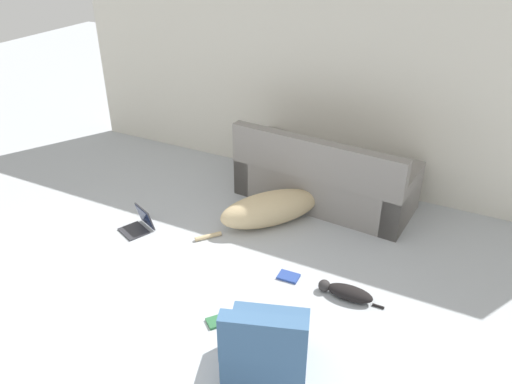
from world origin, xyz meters
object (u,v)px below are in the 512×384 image
book_blue (288,277)px  book_green (217,322)px  couch (324,180)px  laptop_open (140,222)px  dog (273,208)px  side_chair (267,351)px  cat (346,292)px

book_blue → book_green: (-0.30, -0.82, 0.00)m
couch → laptop_open: couch is taller
dog → couch: bearing=14.0°
book_blue → side_chair: bearing=-74.4°
book_green → dog: bearing=98.5°
laptop_open → couch: bearing=66.3°
book_green → side_chair: side_chair is taller
book_green → side_chair: 0.73m
dog → book_green: 1.65m
couch → cat: couch is taller
couch → dog: bearing=68.6°
cat → book_blue: bearing=-2.4°
laptop_open → side_chair: (2.10, -1.16, 0.18)m
couch → cat: (0.79, -1.51, -0.23)m
couch → dog: 0.78m
couch → book_blue: 1.53m
laptop_open → book_green: laptop_open is taller
dog → side_chair: size_ratio=1.72×
couch → cat: size_ratio=3.41×
laptop_open → book_blue: (1.78, -0.03, -0.07)m
cat → couch: bearing=-63.1°
couch → laptop_open: size_ratio=5.25×
dog → book_green: size_ratio=6.41×
book_green → side_chair: (0.62, -0.31, 0.25)m
dog → laptop_open: size_ratio=3.34×
cat → book_green: size_ratio=2.95×
couch → book_blue: bearing=102.3°
dog → cat: bearing=-86.4°
cat → dog: bearing=-36.7°
cat → book_blue: 0.58m
couch → side_chair: (0.53, -2.62, -0.03)m
couch → side_chair: 2.68m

